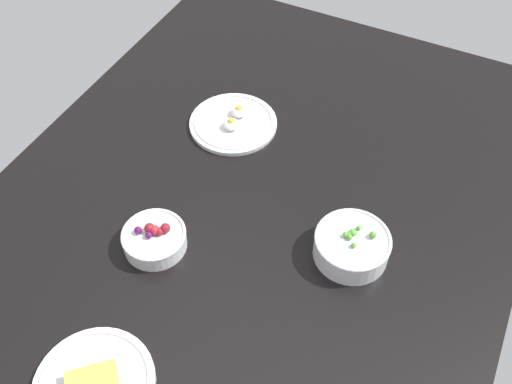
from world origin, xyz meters
TOP-DOWN VIEW (x-y plane):
  - dining_table at (0.00, 0.00)cm, footprint 150.16×114.31cm
  - plate_eggs at (18.86, 15.72)cm, footprint 22.05×22.05cm
  - plate_cheese at (-51.81, 6.18)cm, footprint 21.64×21.64cm
  - bowl_peas at (-4.92, -24.41)cm, footprint 15.79×15.79cm
  - bowl_berries at (-21.12, 13.15)cm, footprint 13.57×13.57cm

SIDE VIEW (x-z plane):
  - dining_table at x=0.00cm, z-range 0.00..4.00cm
  - plate_eggs at x=18.86cm, z-range 2.83..6.90cm
  - plate_cheese at x=-51.81cm, z-range 3.13..7.13cm
  - bowl_berries at x=-21.12cm, z-range 3.40..9.51cm
  - bowl_peas at x=-4.92cm, z-range 3.64..10.46cm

